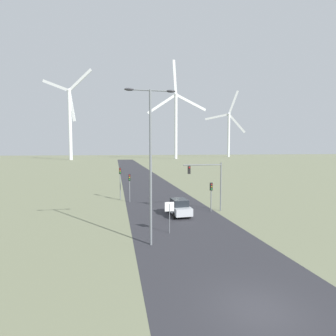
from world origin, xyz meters
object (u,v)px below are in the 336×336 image
traffic_light_post_near_left (130,182)px  wind_turbine_left (70,117)px  wind_turbine_center (176,118)px  traffic_light_post_near_right (211,190)px  car_approaching (179,207)px  streetlamp (151,150)px  wind_turbine_right (229,130)px  stop_sign_near (169,211)px  traffic_light_post_mid_left (120,176)px  traffic_light_mast_overhead (208,177)px

traffic_light_post_near_left → wind_turbine_left: 151.22m
traffic_light_post_near_left → wind_turbine_center: 159.35m
traffic_light_post_near_right → wind_turbine_left: 160.20m
wind_turbine_center → car_approaching: bearing=-102.9°
car_approaching → wind_turbine_center: (36.64, 159.77, 28.42)m
streetlamp → wind_turbine_right: 225.39m
stop_sign_near → car_approaching: (2.24, 5.69, -1.00)m
car_approaching → wind_turbine_center: wind_turbine_center is taller
traffic_light_post_near_left → traffic_light_post_near_right: 11.49m
traffic_light_post_near_left → wind_turbine_center: wind_turbine_center is taller
stop_sign_near → wind_turbine_right: 222.91m
traffic_light_post_mid_left → wind_turbine_left: size_ratio=0.08×
wind_turbine_center → traffic_light_post_near_right: bearing=-101.6°
streetlamp → car_approaching: size_ratio=2.76×
traffic_light_mast_overhead → wind_turbine_left: (-39.16, 153.04, 23.78)m
streetlamp → wind_turbine_right: (97.64, 202.40, 17.37)m
streetlamp → wind_turbine_center: bearing=76.3°
traffic_light_post_mid_left → traffic_light_mast_overhead: bearing=-42.6°
traffic_light_post_near_left → traffic_light_post_mid_left: size_ratio=0.84×
traffic_light_post_near_left → wind_turbine_right: size_ratio=0.07×
wind_turbine_right → streetlamp: bearing=-115.8°
traffic_light_post_near_right → wind_turbine_right: size_ratio=0.06×
traffic_light_post_near_right → traffic_light_mast_overhead: (-0.41, 0.11, 1.60)m
streetlamp → traffic_light_post_mid_left: streetlamp is taller
streetlamp → traffic_light_post_near_right: (8.22, 9.10, -4.69)m
wind_turbine_center → wind_turbine_right: wind_turbine_center is taller
wind_turbine_left → wind_turbine_right: (128.98, 40.14, -3.32)m
traffic_light_post_mid_left → wind_turbine_center: (42.74, 149.64, 25.98)m
traffic_light_post_near_left → traffic_light_post_mid_left: 2.31m
traffic_light_post_near_left → wind_turbine_center: size_ratio=0.05×
traffic_light_post_mid_left → traffic_light_mast_overhead: 13.28m
stop_sign_near → traffic_light_post_near_right: traffic_light_post_near_right is taller
traffic_light_post_mid_left → wind_turbine_right: wind_turbine_right is taller
wind_turbine_left → traffic_light_post_near_left: bearing=-78.2°
traffic_light_mast_overhead → car_approaching: traffic_light_mast_overhead is taller
wind_turbine_center → streetlamp: bearing=-103.7°
wind_turbine_left → traffic_light_mast_overhead: bearing=-75.6°
traffic_light_post_near_right → car_approaching: traffic_light_post_near_right is taller
traffic_light_post_near_left → traffic_light_mast_overhead: (8.54, -7.08, 1.25)m
stop_sign_near → traffic_light_post_near_left: (-2.65, 13.92, 0.91)m
traffic_light_post_near_right → wind_turbine_center: size_ratio=0.05×
stop_sign_near → traffic_light_mast_overhead: bearing=49.3°
stop_sign_near → wind_turbine_left: size_ratio=0.05×
stop_sign_near → wind_turbine_center: size_ratio=0.04×
stop_sign_near → traffic_light_post_mid_left: traffic_light_post_mid_left is taller
wind_turbine_center → wind_turbine_left: bearing=-175.6°
traffic_light_mast_overhead → wind_turbine_center: (32.98, 158.62, 25.26)m
stop_sign_near → wind_turbine_center: bearing=76.8°
streetlamp → stop_sign_near: streetlamp is taller
streetlamp → car_approaching: bearing=62.7°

